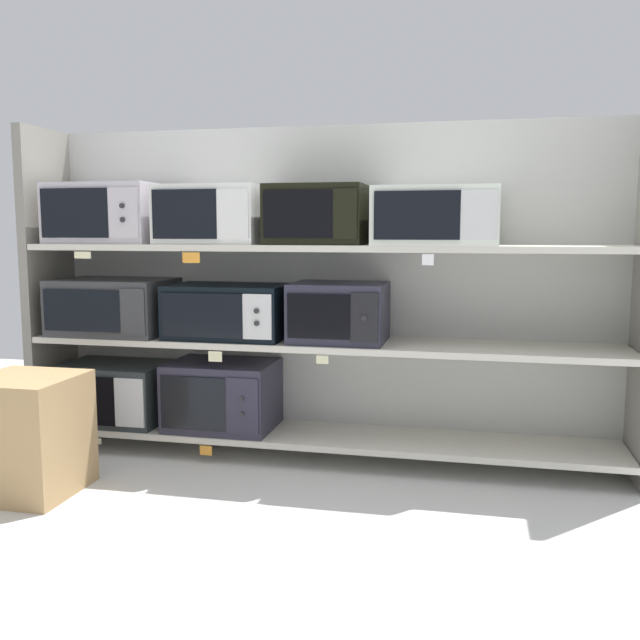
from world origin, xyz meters
The scene contains 23 objects.
ground centered at (0.00, -1.00, -0.01)m, with size 6.86×6.00×0.02m, color silver.
back_panel centered at (0.00, 0.23, 0.82)m, with size 3.06×0.04×1.63m, color #B2B2AD.
upright_left centered at (-1.46, 0.00, 0.82)m, with size 0.05×0.41×1.63m, color gray.
shelf_0 centered at (0.00, 0.00, 0.11)m, with size 2.86×0.41×0.03m, color beige.
microwave_0 centered at (-1.10, 0.00, 0.28)m, with size 0.54×0.40×0.30m.
microwave_1 centered at (-0.50, 0.00, 0.29)m, with size 0.52×0.41×0.34m.
price_tag_0 centered at (-1.09, -0.21, 0.08)m, with size 0.05×0.00×0.03m, color beige.
price_tag_1 centered at (-0.51, -0.21, 0.07)m, with size 0.06×0.00×0.05m, color orange.
shelf_1 centered at (0.00, 0.00, 0.57)m, with size 2.86×0.41×0.03m, color beige.
microwave_2 centered at (-1.08, 0.00, 0.73)m, with size 0.57×0.43×0.28m.
microwave_3 centered at (-0.46, 0.00, 0.72)m, with size 0.58×0.40×0.26m.
microwave_4 centered at (0.09, 0.00, 0.73)m, with size 0.44×0.39×0.28m.
price_tag_2 centered at (-0.46, -0.21, 0.53)m, with size 0.07×0.00×0.05m, color beige.
price_tag_3 centered at (0.06, -0.21, 0.53)m, with size 0.06×0.00×0.04m, color beige.
shelf_2 centered at (0.00, 0.00, 1.03)m, with size 2.86×0.41×0.03m, color beige.
microwave_5 centered at (-1.10, 0.00, 1.20)m, with size 0.54×0.40×0.30m.
microwave_6 centered at (-0.53, 0.00, 1.19)m, with size 0.50×0.40×0.28m.
microwave_7 centered at (-0.01, 0.00, 1.19)m, with size 0.46×0.40×0.28m.
microwave_8 centered at (0.54, 0.00, 1.18)m, with size 0.55×0.42×0.26m.
price_tag_4 centered at (-1.13, -0.21, 1.00)m, with size 0.09×0.00×0.03m, color beige.
price_tag_5 centered at (-0.57, -0.21, 0.99)m, with size 0.09×0.00×0.05m, color orange.
price_tag_6 centered at (0.52, -0.21, 0.99)m, with size 0.05×0.00×0.05m, color white.
shipping_carton centered at (-1.12, -0.71, 0.25)m, with size 0.42×0.42×0.50m, color tan.
Camera 1 is at (0.73, -3.26, 1.12)m, focal length 39.35 mm.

